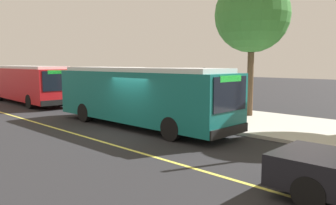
% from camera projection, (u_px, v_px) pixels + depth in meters
% --- Properties ---
extents(ground_plane, '(120.00, 120.00, 0.00)m').
position_uv_depth(ground_plane, '(134.00, 132.00, 15.56)').
color(ground_plane, '#232326').
extents(sidewalk_curb, '(44.00, 6.40, 0.15)m').
position_uv_depth(sidewalk_curb, '(214.00, 116.00, 19.75)').
color(sidewalk_curb, '#B7B2A8').
rests_on(sidewalk_curb, ground_plane).
extents(lane_stripe_center, '(36.00, 0.14, 0.01)m').
position_uv_depth(lane_stripe_center, '(93.00, 139.00, 14.01)').
color(lane_stripe_center, '#E0D64C').
rests_on(lane_stripe_center, ground_plane).
extents(transit_bus_main, '(10.80, 2.73, 2.95)m').
position_uv_depth(transit_bus_main, '(139.00, 94.00, 16.64)').
color(transit_bus_main, '#146B66').
rests_on(transit_bus_main, ground_plane).
extents(transit_bus_second, '(11.23, 2.96, 2.95)m').
position_uv_depth(transit_bus_second, '(28.00, 83.00, 26.62)').
color(transit_bus_second, red).
rests_on(transit_bus_second, ground_plane).
extents(bus_shelter, '(2.90, 1.60, 2.48)m').
position_uv_depth(bus_shelter, '(186.00, 83.00, 21.01)').
color(bus_shelter, '#333338').
rests_on(bus_shelter, sidewalk_curb).
extents(waiting_bench, '(1.60, 0.48, 0.95)m').
position_uv_depth(waiting_bench, '(189.00, 104.00, 20.78)').
color(waiting_bench, brown).
rests_on(waiting_bench, sidewalk_curb).
extents(route_sign_post, '(0.44, 0.08, 2.80)m').
position_uv_depth(route_sign_post, '(204.00, 87.00, 17.27)').
color(route_sign_post, '#333338').
rests_on(route_sign_post, sidewalk_curb).
extents(pedestrian_commuter, '(0.24, 0.40, 1.69)m').
position_uv_depth(pedestrian_commuter, '(175.00, 98.00, 19.56)').
color(pedestrian_commuter, '#282D47').
rests_on(pedestrian_commuter, sidewalk_curb).
extents(street_tree_near_shelter, '(4.21, 4.21, 7.82)m').
position_uv_depth(street_tree_near_shelter, '(252.00, 15.00, 18.83)').
color(street_tree_near_shelter, brown).
rests_on(street_tree_near_shelter, sidewalk_curb).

